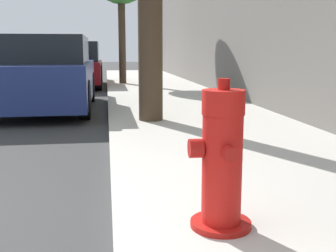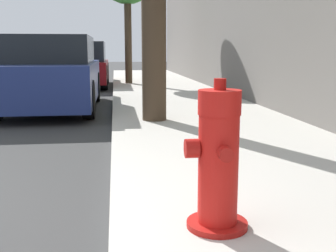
{
  "view_description": "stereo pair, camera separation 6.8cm",
  "coord_description": "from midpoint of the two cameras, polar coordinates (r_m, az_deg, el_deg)",
  "views": [
    {
      "loc": [
        1.63,
        -2.04,
        1.15
      ],
      "look_at": [
        2.14,
        1.45,
        0.51
      ],
      "focal_mm": 45.0,
      "sensor_mm": 36.0,
      "label": 1
    },
    {
      "loc": [
        1.7,
        -2.05,
        1.15
      ],
      "look_at": [
        2.14,
        1.45,
        0.51
      ],
      "focal_mm": 45.0,
      "sensor_mm": 36.0,
      "label": 2
    }
  ],
  "objects": [
    {
      "name": "fire_hydrant",
      "position": [
        2.46,
        6.49,
        -4.84
      ],
      "size": [
        0.38,
        0.37,
        0.88
      ],
      "color": "#A91511",
      "rests_on": "sidewalk_slab"
    },
    {
      "name": "parked_car_near",
      "position": [
        8.43,
        -16.42,
        6.68
      ],
      "size": [
        1.73,
        3.99,
        1.41
      ],
      "color": "navy",
      "rests_on": "ground_plane"
    },
    {
      "name": "parked_car_mid",
      "position": [
        13.6,
        -12.78,
        8.02
      ],
      "size": [
        1.73,
        4.01,
        1.4
      ],
      "color": "maroon",
      "rests_on": "ground_plane"
    }
  ]
}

